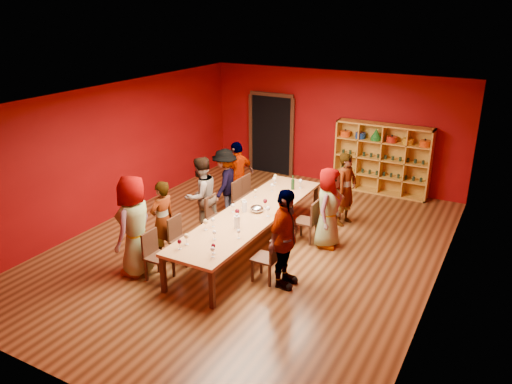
{
  "coord_description": "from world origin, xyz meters",
  "views": [
    {
      "loc": [
        4.39,
        -7.85,
        4.63
      ],
      "look_at": [
        0.03,
        0.13,
        1.15
      ],
      "focal_mm": 35.0,
      "sensor_mm": 36.0,
      "label": 1
    }
  ],
  "objects_px": {
    "chair_person_left_3": "(241,198)",
    "chair_person_right_3": "(310,219)",
    "person_left_1": "(163,220)",
    "chair_person_left_2": "(215,214)",
    "tasting_table": "(251,215)",
    "chair_person_left_1": "(180,237)",
    "chair_person_left_0": "(155,253)",
    "spittoon_bowl": "(257,209)",
    "chair_person_right_4": "(331,200)",
    "chair_person_left_4": "(250,192)",
    "wine_bottle": "(293,184)",
    "person_left_2": "(201,196)",
    "person_right_3": "(328,208)",
    "person_left_3": "(225,183)",
    "chair_person_right_1": "(270,256)",
    "person_left_4": "(238,176)",
    "person_left_0": "(134,226)",
    "person_right_1": "(284,239)",
    "shelving_unit": "(382,155)",
    "person_right_4": "(346,189)"
  },
  "relations": [
    {
      "from": "chair_person_left_3",
      "to": "chair_person_right_3",
      "type": "relative_size",
      "value": 1.0
    },
    {
      "from": "chair_person_left_0",
      "to": "person_left_2",
      "type": "bearing_deg",
      "value": 100.03
    },
    {
      "from": "chair_person_right_4",
      "to": "wine_bottle",
      "type": "bearing_deg",
      "value": -150.7
    },
    {
      "from": "person_left_4",
      "to": "chair_person_right_4",
      "type": "bearing_deg",
      "value": 117.06
    },
    {
      "from": "person_left_2",
      "to": "tasting_table",
      "type": "bearing_deg",
      "value": 99.97
    },
    {
      "from": "chair_person_left_2",
      "to": "person_right_4",
      "type": "relative_size",
      "value": 0.55
    },
    {
      "from": "chair_person_left_2",
      "to": "chair_person_right_3",
      "type": "height_order",
      "value": "same"
    },
    {
      "from": "person_left_0",
      "to": "chair_person_left_0",
      "type": "bearing_deg",
      "value": 81.24
    },
    {
      "from": "tasting_table",
      "to": "chair_person_left_1",
      "type": "height_order",
      "value": "chair_person_left_1"
    },
    {
      "from": "person_left_3",
      "to": "chair_person_left_1",
      "type": "bearing_deg",
      "value": -2.87
    },
    {
      "from": "chair_person_left_3",
      "to": "chair_person_right_4",
      "type": "xyz_separation_m",
      "value": [
        1.82,
        0.85,
        0.0
      ]
    },
    {
      "from": "chair_person_left_4",
      "to": "person_left_1",
      "type": "bearing_deg",
      "value": -98.13
    },
    {
      "from": "chair_person_left_3",
      "to": "chair_person_left_0",
      "type": "bearing_deg",
      "value": -90.0
    },
    {
      "from": "chair_person_left_3",
      "to": "person_right_1",
      "type": "xyz_separation_m",
      "value": [
        2.1,
        -2.13,
        0.39
      ]
    },
    {
      "from": "chair_person_left_2",
      "to": "person_left_4",
      "type": "bearing_deg",
      "value": 102.34
    },
    {
      "from": "person_left_2",
      "to": "person_right_3",
      "type": "xyz_separation_m",
      "value": [
        2.55,
        0.71,
        -0.02
      ]
    },
    {
      "from": "person_left_3",
      "to": "chair_person_right_1",
      "type": "bearing_deg",
      "value": 33.16
    },
    {
      "from": "person_left_4",
      "to": "chair_person_right_4",
      "type": "distance_m",
      "value": 2.21
    },
    {
      "from": "shelving_unit",
      "to": "person_left_1",
      "type": "xyz_separation_m",
      "value": [
        -2.69,
        -5.45,
        -0.21
      ]
    },
    {
      "from": "spittoon_bowl",
      "to": "wine_bottle",
      "type": "distance_m",
      "value": 1.49
    },
    {
      "from": "shelving_unit",
      "to": "person_right_1",
      "type": "relative_size",
      "value": 1.35
    },
    {
      "from": "chair_person_right_3",
      "to": "person_right_3",
      "type": "bearing_deg",
      "value": -0.0
    },
    {
      "from": "chair_person_right_3",
      "to": "wine_bottle",
      "type": "bearing_deg",
      "value": 133.71
    },
    {
      "from": "tasting_table",
      "to": "person_left_0",
      "type": "xyz_separation_m",
      "value": [
        -1.34,
        -1.85,
        0.23
      ]
    },
    {
      "from": "chair_person_right_1",
      "to": "chair_person_right_4",
      "type": "distance_m",
      "value": 2.99
    },
    {
      "from": "chair_person_left_2",
      "to": "chair_person_left_4",
      "type": "relative_size",
      "value": 1.0
    },
    {
      "from": "person_left_0",
      "to": "chair_person_right_1",
      "type": "height_order",
      "value": "person_left_0"
    },
    {
      "from": "shelving_unit",
      "to": "chair_person_left_0",
      "type": "bearing_deg",
      "value": -110.51
    },
    {
      "from": "person_left_4",
      "to": "person_left_1",
      "type": "bearing_deg",
      "value": 14.3
    },
    {
      "from": "shelving_unit",
      "to": "chair_person_right_1",
      "type": "bearing_deg",
      "value": -95.24
    },
    {
      "from": "chair_person_left_0",
      "to": "spittoon_bowl",
      "type": "xyz_separation_m",
      "value": [
        0.98,
        1.95,
        0.32
      ]
    },
    {
      "from": "person_left_0",
      "to": "chair_person_right_4",
      "type": "height_order",
      "value": "person_left_0"
    },
    {
      "from": "person_left_2",
      "to": "person_right_4",
      "type": "distance_m",
      "value": 3.15
    },
    {
      "from": "tasting_table",
      "to": "chair_person_right_4",
      "type": "xyz_separation_m",
      "value": [
        0.91,
        2.0,
        -0.2
      ]
    },
    {
      "from": "tasting_table",
      "to": "person_left_2",
      "type": "xyz_separation_m",
      "value": [
        -1.25,
        0.09,
        0.14
      ]
    },
    {
      "from": "chair_person_left_2",
      "to": "person_right_3",
      "type": "relative_size",
      "value": 0.54
    },
    {
      "from": "chair_person_left_4",
      "to": "chair_person_right_4",
      "type": "height_order",
      "value": "same"
    },
    {
      "from": "chair_person_right_4",
      "to": "person_left_1",
      "type": "bearing_deg",
      "value": -125.16
    },
    {
      "from": "wine_bottle",
      "to": "tasting_table",
      "type": "bearing_deg",
      "value": -95.91
    },
    {
      "from": "chair_person_left_1",
      "to": "person_right_3",
      "type": "bearing_deg",
      "value": 41.23
    },
    {
      "from": "person_right_3",
      "to": "chair_person_right_3",
      "type": "bearing_deg",
      "value": 88.37
    },
    {
      "from": "person_left_0",
      "to": "person_left_3",
      "type": "xyz_separation_m",
      "value": [
        0.01,
        3.0,
        -0.14
      ]
    },
    {
      "from": "person_left_2",
      "to": "person_left_3",
      "type": "distance_m",
      "value": 1.06
    },
    {
      "from": "tasting_table",
      "to": "person_left_3",
      "type": "xyz_separation_m",
      "value": [
        -1.32,
        1.15,
        0.09
      ]
    },
    {
      "from": "wine_bottle",
      "to": "person_right_1",
      "type": "bearing_deg",
      "value": -68.29
    },
    {
      "from": "person_left_1",
      "to": "chair_person_left_2",
      "type": "xyz_separation_m",
      "value": [
        0.39,
        1.22,
        -0.27
      ]
    },
    {
      "from": "chair_person_left_0",
      "to": "chair_person_left_3",
      "type": "xyz_separation_m",
      "value": [
        0.0,
        3.0,
        0.0
      ]
    },
    {
      "from": "chair_person_left_0",
      "to": "person_left_4",
      "type": "bearing_deg",
      "value": 95.4
    },
    {
      "from": "person_left_4",
      "to": "wine_bottle",
      "type": "xyz_separation_m",
      "value": [
        1.4,
        0.01,
        0.04
      ]
    },
    {
      "from": "tasting_table",
      "to": "person_left_2",
      "type": "height_order",
      "value": "person_left_2"
    }
  ]
}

